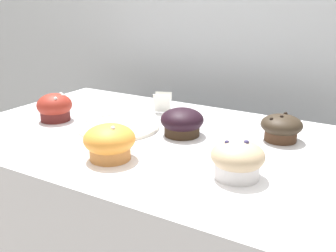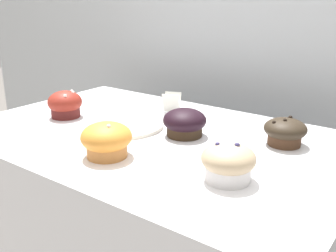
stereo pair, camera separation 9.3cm
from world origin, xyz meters
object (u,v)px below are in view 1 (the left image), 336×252
(muffin_front_right, at_px, (237,159))
(serving_plate, at_px, (118,127))
(muffin_back_left, at_px, (281,127))
(muffin_back_right, at_px, (182,122))
(muffin_front_center, at_px, (110,142))
(muffin_front_left, at_px, (55,107))

(muffin_front_right, height_order, serving_plate, muffin_front_right)
(muffin_back_left, relative_size, muffin_back_right, 0.92)
(muffin_front_center, relative_size, muffin_front_left, 1.15)
(serving_plate, bearing_deg, muffin_front_center, -57.31)
(muffin_back_right, relative_size, muffin_front_left, 1.12)
(muffin_front_left, bearing_deg, muffin_front_right, -8.47)
(muffin_front_center, height_order, muffin_back_right, muffin_front_center)
(muffin_back_right, distance_m, muffin_front_left, 0.38)
(muffin_front_right, bearing_deg, muffin_back_right, 142.63)
(muffin_front_right, relative_size, serving_plate, 0.48)
(muffin_front_center, distance_m, muffin_back_right, 0.22)
(muffin_back_right, height_order, muffin_front_right, muffin_front_right)
(muffin_back_right, xyz_separation_m, muffin_front_left, (-0.37, -0.07, 0.00))
(muffin_back_left, bearing_deg, muffin_back_right, -158.73)
(muffin_front_left, height_order, serving_plate, muffin_front_left)
(muffin_front_center, height_order, muffin_front_right, muffin_front_center)
(muffin_back_right, bearing_deg, muffin_front_right, -37.37)
(muffin_front_center, bearing_deg, serving_plate, 122.69)
(muffin_front_left, bearing_deg, muffin_back_left, 15.15)
(muffin_back_right, height_order, serving_plate, muffin_back_right)
(muffin_back_left, distance_m, muffin_back_right, 0.24)
(muffin_back_left, height_order, serving_plate, muffin_back_left)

